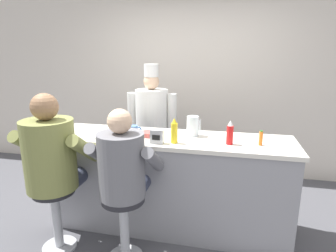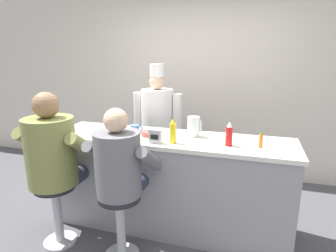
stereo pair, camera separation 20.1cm
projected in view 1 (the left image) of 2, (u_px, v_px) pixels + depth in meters
The scene contains 14 objects.
ground_plane at pixel (162, 243), 2.70m from camera, with size 20.00×20.00×0.00m, color #4C4C51.
wall_back at pixel (192, 83), 4.14m from camera, with size 10.00×0.06×2.70m.
diner_counter at pixel (169, 182), 2.88m from camera, with size 2.41×0.64×0.97m.
ketchup_bottle_red at pixel (230, 133), 2.52m from camera, with size 0.06×0.06×0.22m.
mustard_bottle_yellow at pixel (174, 131), 2.55m from camera, with size 0.06×0.06×0.23m.
hot_sauce_bottle_orange at pixel (261, 138), 2.49m from camera, with size 0.03×0.03×0.14m.
water_pitcher_clear at pixel (193, 126), 2.79m from camera, with size 0.14×0.12×0.20m.
breakfast_plate at pixel (107, 136), 2.73m from camera, with size 0.23×0.23×0.05m.
cereal_bowl at pixel (149, 134), 2.79m from camera, with size 0.17×0.17×0.05m.
coffee_mug_blue at pixel (134, 130), 2.88m from camera, with size 0.14×0.09×0.08m.
napkin_dispenser_chrome at pixel (157, 136), 2.55m from camera, with size 0.12×0.07×0.13m.
diner_seated_olive at pixel (53, 158), 2.46m from camera, with size 0.66×0.65×1.46m.
diner_seated_grey at pixel (123, 170), 2.33m from camera, with size 0.58×0.58×1.36m.
cook_in_whites_near at pixel (152, 123), 3.62m from camera, with size 0.64×0.41×1.65m.
Camera 1 is at (0.57, -2.26, 1.77)m, focal length 30.00 mm.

